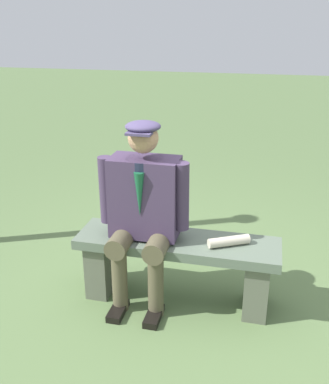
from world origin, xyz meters
The scene contains 4 objects.
ground_plane centered at (0.00, 0.00, 0.00)m, with size 30.00×30.00×0.00m, color #556F41.
bench centered at (0.00, 0.00, 0.33)m, with size 1.45×0.40×0.50m.
seated_man centered at (0.23, 0.05, 0.75)m, with size 0.64×0.53×1.34m.
rolled_magazine centered at (-0.36, 0.01, 0.53)m, with size 0.07×0.07×0.29m, color beige.
Camera 1 is at (-0.57, 2.75, 1.95)m, focal length 41.51 mm.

